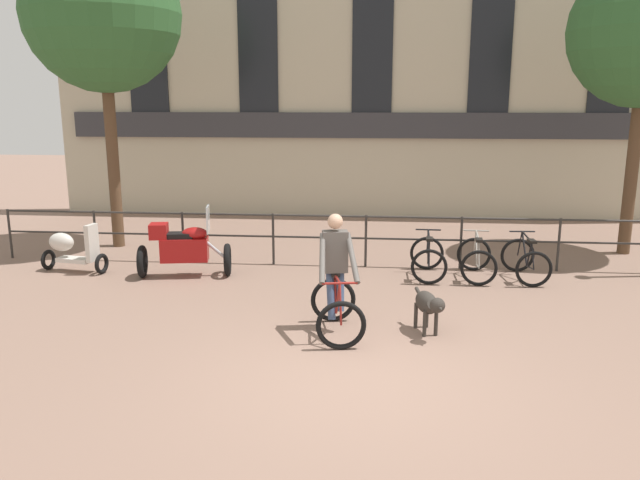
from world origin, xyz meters
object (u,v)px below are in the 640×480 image
Objects in this scene: parked_bicycle_mid_right at (526,261)px; parked_scooter at (72,249)px; parked_bicycle_near_lamp at (428,258)px; parked_bicycle_mid_left at (476,259)px; cyclist_with_bike at (336,280)px; parked_motorcycle at (184,248)px; dog at (428,304)px.

parked_scooter reaches higher than parked_bicycle_mid_right.
parked_bicycle_near_lamp is 0.99× the size of parked_bicycle_mid_right.
parked_scooter is (-7.77, -0.27, 0.10)m from parked_bicycle_mid_left.
cyclist_with_bike is 3.90m from parked_bicycle_mid_left.
parked_bicycle_near_lamp is 0.90m from parked_bicycle_mid_left.
cyclist_with_bike is 6.01m from parked_scooter.
parked_scooter reaches higher than parked_bicycle_mid_left.
parked_bicycle_mid_right is at bearing -96.86° from parked_motorcycle.
parked_bicycle_near_lamp and parked_bicycle_mid_left have the same top height.
parked_scooter is (-6.65, 2.73, 0.02)m from dog.
parked_bicycle_mid_right is (2.02, 3.00, -0.08)m from dog.
parked_scooter is (-6.87, -0.27, 0.10)m from parked_bicycle_near_lamp.
parked_bicycle_mid_left is 7.78m from parked_scooter.
dog is 0.53× the size of parked_motorcycle.
cyclist_with_bike is 3.41m from parked_bicycle_near_lamp.
cyclist_with_bike reaches higher than parked_scooter.
parked_bicycle_mid_left is at bearing 41.47° from cyclist_with_bike.
dog is (1.32, 0.02, -0.32)m from cyclist_with_bike.
parked_scooter is at bearing -1.64° from parked_bicycle_mid_right.
parked_bicycle_mid_right is at bearing 32.52° from cyclist_with_bike.
parked_motorcycle is at bearing -83.81° from parked_scooter.
parked_motorcycle is 1.56× the size of parked_bicycle_mid_right.
dog is 0.83× the size of parked_bicycle_mid_left.
cyclist_with_bike is 4.03m from parked_motorcycle.
parked_bicycle_near_lamp is at bearing -78.08° from parked_scooter.
cyclist_with_bike is 1.48× the size of parked_bicycle_mid_left.
parked_bicycle_mid_left is (5.49, 0.41, -0.20)m from parked_motorcycle.
parked_bicycle_mid_right is (6.39, 0.41, -0.20)m from parked_motorcycle.
parked_scooter is at bearing 75.98° from parked_motorcycle.
cyclist_with_bike is 1.28× the size of parked_scooter.
dog is 0.84× the size of parked_bicycle_near_lamp.
parked_bicycle_near_lamp is (4.59, 0.41, -0.20)m from parked_motorcycle.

